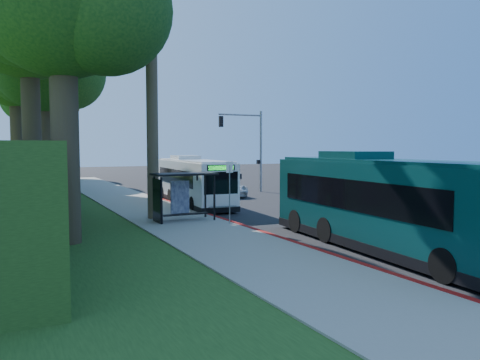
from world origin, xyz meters
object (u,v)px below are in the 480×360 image
bus_shelter (179,188)px  teal_bus (385,203)px  white_bus (193,181)px  pickup (227,188)px

bus_shelter → teal_bus: teal_bus is taller
bus_shelter → white_bus: 7.95m
white_bus → teal_bus: 16.84m
bus_shelter → white_bus: (3.50, 7.13, -0.20)m
bus_shelter → pickup: size_ratio=0.66×
teal_bus → pickup: 20.69m
bus_shelter → teal_bus: bearing=-64.2°
pickup → bus_shelter: bearing=-118.0°
bus_shelter → teal_bus: 10.73m
bus_shelter → white_bus: size_ratio=0.29×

